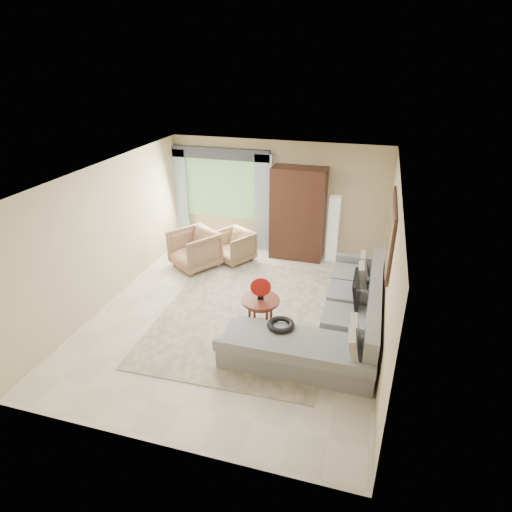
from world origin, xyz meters
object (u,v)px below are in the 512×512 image
(armchair_right, at_px, (234,246))
(potted_plant, at_px, (187,241))
(sectional_sofa, at_px, (336,322))
(tv_screen, at_px, (357,289))
(armchair_left, at_px, (195,249))
(coffee_table, at_px, (261,315))
(floor_lamp, at_px, (333,229))
(armoire, at_px, (298,214))

(armchair_right, height_order, potted_plant, armchair_right)
(sectional_sofa, bearing_deg, tv_screen, 56.31)
(armchair_left, bearing_deg, potted_plant, 159.18)
(sectional_sofa, relative_size, coffee_table, 5.43)
(armchair_left, distance_m, potted_plant, 0.88)
(coffee_table, bearing_deg, potted_plant, 133.58)
(armchair_right, relative_size, floor_lamp, 0.52)
(potted_plant, bearing_deg, coffee_table, -46.42)
(coffee_table, height_order, armchair_left, armchair_left)
(tv_screen, distance_m, armchair_right, 3.42)
(sectional_sofa, relative_size, potted_plant, 6.75)
(armchair_right, bearing_deg, armchair_left, -112.63)
(armchair_right, bearing_deg, sectional_sofa, -10.38)
(coffee_table, relative_size, armoire, 0.30)
(floor_lamp, bearing_deg, tv_screen, -74.69)
(armchair_right, distance_m, armoire, 1.62)
(coffee_table, relative_size, potted_plant, 1.24)
(coffee_table, xyz_separation_m, armchair_left, (-2.05, 1.97, 0.08))
(sectional_sofa, xyz_separation_m, armchair_left, (-3.29, 1.75, 0.14))
(tv_screen, relative_size, armchair_right, 0.95)
(armoire, bearing_deg, potted_plant, -170.23)
(sectional_sofa, height_order, tv_screen, tv_screen)
(armchair_left, bearing_deg, armchair_right, 69.98)
(tv_screen, distance_m, coffee_table, 1.67)
(coffee_table, distance_m, potted_plant, 3.70)
(armchair_left, xyz_separation_m, armoire, (2.05, 1.15, 0.63))
(tv_screen, distance_m, potted_plant, 4.57)
(armchair_right, relative_size, potted_plant, 1.52)
(potted_plant, distance_m, armoire, 2.71)
(armchair_right, height_order, armoire, armoire)
(sectional_sofa, xyz_separation_m, potted_plant, (-3.79, 2.46, -0.03))
(armoire, distance_m, floor_lamp, 0.86)
(sectional_sofa, bearing_deg, armoire, 113.06)
(potted_plant, bearing_deg, armchair_left, -54.69)
(tv_screen, distance_m, armchair_left, 3.81)
(coffee_table, height_order, floor_lamp, floor_lamp)
(armchair_right, bearing_deg, floor_lamp, 48.92)
(coffee_table, bearing_deg, floor_lamp, 75.76)
(armoire, xyz_separation_m, floor_lamp, (0.80, 0.06, -0.30))
(tv_screen, xyz_separation_m, armchair_left, (-3.55, 1.35, -0.30))
(sectional_sofa, distance_m, armchair_left, 3.73)
(coffee_table, bearing_deg, armoire, 89.88)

